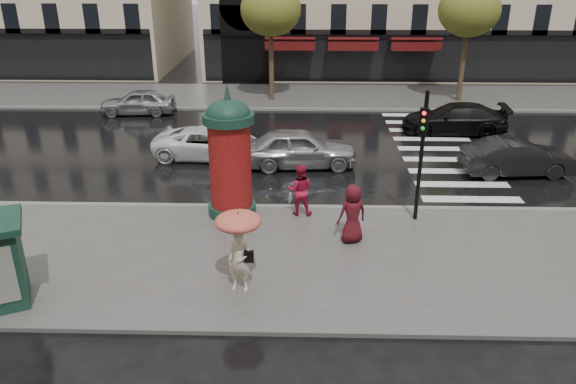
{
  "coord_description": "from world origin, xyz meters",
  "views": [
    {
      "loc": [
        -0.18,
        -14.68,
        8.35
      ],
      "look_at": [
        -0.6,
        1.5,
        1.31
      ],
      "focal_mm": 35.0,
      "sensor_mm": 36.0,
      "label": 1
    }
  ],
  "objects_px": {
    "woman_umbrella": "(239,239)",
    "woman_red": "(300,190)",
    "morris_column": "(230,154)",
    "traffic_light": "(422,145)",
    "car_silver": "(299,148)",
    "car_black": "(454,119)",
    "car_far_silver": "(138,102)",
    "car_darkgrey": "(517,157)",
    "man_burgundy": "(352,214)",
    "car_white": "(209,143)"
  },
  "relations": [
    {
      "from": "morris_column",
      "to": "car_white",
      "type": "bearing_deg",
      "value": 106.32
    },
    {
      "from": "woman_umbrella",
      "to": "car_far_silver",
      "type": "bearing_deg",
      "value": 113.23
    },
    {
      "from": "woman_red",
      "to": "traffic_light",
      "type": "bearing_deg",
      "value": 177.31
    },
    {
      "from": "woman_red",
      "to": "car_far_silver",
      "type": "distance_m",
      "value": 15.43
    },
    {
      "from": "car_darkgrey",
      "to": "car_black",
      "type": "xyz_separation_m",
      "value": [
        -1.15,
        5.5,
        0.01
      ]
    },
    {
      "from": "morris_column",
      "to": "car_far_silver",
      "type": "bearing_deg",
      "value": 117.71
    },
    {
      "from": "man_burgundy",
      "to": "car_far_silver",
      "type": "height_order",
      "value": "man_burgundy"
    },
    {
      "from": "man_burgundy",
      "to": "traffic_light",
      "type": "relative_size",
      "value": 0.43
    },
    {
      "from": "car_darkgrey",
      "to": "car_black",
      "type": "distance_m",
      "value": 5.62
    },
    {
      "from": "man_burgundy",
      "to": "car_white",
      "type": "distance_m",
      "value": 9.45
    },
    {
      "from": "traffic_light",
      "to": "car_black",
      "type": "height_order",
      "value": "traffic_light"
    },
    {
      "from": "man_burgundy",
      "to": "morris_column",
      "type": "relative_size",
      "value": 0.41
    },
    {
      "from": "man_burgundy",
      "to": "car_black",
      "type": "xyz_separation_m",
      "value": [
        5.9,
        11.51,
        -0.31
      ]
    },
    {
      "from": "traffic_light",
      "to": "car_silver",
      "type": "relative_size",
      "value": 0.91
    },
    {
      "from": "traffic_light",
      "to": "car_darkgrey",
      "type": "xyz_separation_m",
      "value": [
        4.83,
        4.48,
        -2.01
      ]
    },
    {
      "from": "morris_column",
      "to": "traffic_light",
      "type": "bearing_deg",
      "value": -3.27
    },
    {
      "from": "woman_umbrella",
      "to": "car_black",
      "type": "distance_m",
      "value": 16.86
    },
    {
      "from": "car_black",
      "to": "woman_umbrella",
      "type": "bearing_deg",
      "value": -28.06
    },
    {
      "from": "man_burgundy",
      "to": "woman_umbrella",
      "type": "bearing_deg",
      "value": 20.76
    },
    {
      "from": "traffic_light",
      "to": "car_far_silver",
      "type": "bearing_deg",
      "value": 134.44
    },
    {
      "from": "car_silver",
      "to": "car_darkgrey",
      "type": "relative_size",
      "value": 1.08
    },
    {
      "from": "traffic_light",
      "to": "car_white",
      "type": "height_order",
      "value": "traffic_light"
    },
    {
      "from": "car_far_silver",
      "to": "traffic_light",
      "type": "bearing_deg",
      "value": 40.24
    },
    {
      "from": "car_white",
      "to": "car_far_silver",
      "type": "xyz_separation_m",
      "value": [
        -4.93,
        6.84,
        0.03
      ]
    },
    {
      "from": "traffic_light",
      "to": "car_darkgrey",
      "type": "height_order",
      "value": "traffic_light"
    },
    {
      "from": "woman_umbrella",
      "to": "woman_red",
      "type": "bearing_deg",
      "value": 71.76
    },
    {
      "from": "woman_umbrella",
      "to": "car_silver",
      "type": "height_order",
      "value": "woman_umbrella"
    },
    {
      "from": "man_burgundy",
      "to": "car_silver",
      "type": "relative_size",
      "value": 0.39
    },
    {
      "from": "morris_column",
      "to": "car_silver",
      "type": "distance_m",
      "value": 5.51
    },
    {
      "from": "woman_red",
      "to": "car_darkgrey",
      "type": "xyz_separation_m",
      "value": [
        8.63,
        4.13,
        -0.28
      ]
    },
    {
      "from": "car_silver",
      "to": "car_black",
      "type": "height_order",
      "value": "car_silver"
    },
    {
      "from": "woman_umbrella",
      "to": "car_silver",
      "type": "bearing_deg",
      "value": 81.13
    },
    {
      "from": "woman_red",
      "to": "morris_column",
      "type": "bearing_deg",
      "value": 2.53
    },
    {
      "from": "man_burgundy",
      "to": "morris_column",
      "type": "xyz_separation_m",
      "value": [
        -3.87,
        1.87,
        1.2
      ]
    },
    {
      "from": "woman_umbrella",
      "to": "morris_column",
      "type": "distance_m",
      "value": 4.7
    },
    {
      "from": "morris_column",
      "to": "traffic_light",
      "type": "xyz_separation_m",
      "value": [
        6.08,
        -0.35,
        0.49
      ]
    },
    {
      "from": "woman_umbrella",
      "to": "morris_column",
      "type": "height_order",
      "value": "morris_column"
    },
    {
      "from": "woman_umbrella",
      "to": "car_darkgrey",
      "type": "bearing_deg",
      "value": 40.68
    },
    {
      "from": "morris_column",
      "to": "car_darkgrey",
      "type": "xyz_separation_m",
      "value": [
        10.91,
        4.13,
        -1.52
      ]
    },
    {
      "from": "traffic_light",
      "to": "woman_red",
      "type": "bearing_deg",
      "value": 174.78
    },
    {
      "from": "woman_red",
      "to": "morris_column",
      "type": "relative_size",
      "value": 0.4
    },
    {
      "from": "woman_umbrella",
      "to": "woman_red",
      "type": "xyz_separation_m",
      "value": [
        1.51,
        4.59,
        -0.61
      ]
    },
    {
      "from": "woman_umbrella",
      "to": "woman_red",
      "type": "distance_m",
      "value": 4.88
    },
    {
      "from": "morris_column",
      "to": "car_silver",
      "type": "height_order",
      "value": "morris_column"
    },
    {
      "from": "car_silver",
      "to": "car_black",
      "type": "bearing_deg",
      "value": -61.69
    },
    {
      "from": "car_silver",
      "to": "woman_umbrella",
      "type": "bearing_deg",
      "value": 166.91
    },
    {
      "from": "man_burgundy",
      "to": "car_silver",
      "type": "height_order",
      "value": "man_burgundy"
    },
    {
      "from": "man_burgundy",
      "to": "car_darkgrey",
      "type": "distance_m",
      "value": 9.26
    },
    {
      "from": "man_burgundy",
      "to": "car_silver",
      "type": "xyz_separation_m",
      "value": [
        -1.63,
        6.7,
        -0.23
      ]
    },
    {
      "from": "car_silver",
      "to": "man_burgundy",
      "type": "bearing_deg",
      "value": -170.52
    }
  ]
}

